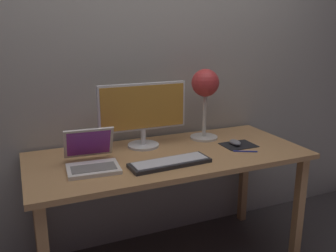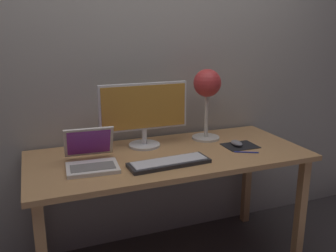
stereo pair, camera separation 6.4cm
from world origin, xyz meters
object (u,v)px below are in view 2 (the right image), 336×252
object	(u,v)px
monitor	(144,111)
pen	(246,152)
laptop	(91,155)
keyboard_main	(169,163)
desk_lamp	(207,88)
mouse	(237,143)

from	to	relation	value
monitor	pen	world-z (taller)	monitor
monitor	laptop	xyz separation A→B (m)	(-0.36, -0.20, -0.17)
keyboard_main	laptop	xyz separation A→B (m)	(-0.39, 0.14, 0.04)
desk_lamp	mouse	xyz separation A→B (m)	(0.11, -0.21, -0.31)
keyboard_main	mouse	bearing A→B (deg)	15.57
pen	keyboard_main	bearing A→B (deg)	-178.39
keyboard_main	mouse	size ratio (longest dim) A/B	4.66
monitor	mouse	distance (m)	0.60
laptop	mouse	size ratio (longest dim) A/B	3.19
laptop	mouse	distance (m)	0.89
keyboard_main	mouse	world-z (taller)	mouse
laptop	pen	size ratio (longest dim) A/B	2.19
monitor	laptop	bearing A→B (deg)	-150.78
monitor	desk_lamp	distance (m)	0.44
pen	laptop	bearing A→B (deg)	171.56
monitor	pen	bearing A→B (deg)	-32.65
monitor	keyboard_main	xyz separation A→B (m)	(0.03, -0.34, -0.21)
desk_lamp	mouse	size ratio (longest dim) A/B	4.75
keyboard_main	laptop	bearing A→B (deg)	159.66
keyboard_main	monitor	bearing A→B (deg)	94.72
desk_lamp	pen	size ratio (longest dim) A/B	3.26
desk_lamp	mouse	world-z (taller)	desk_lamp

